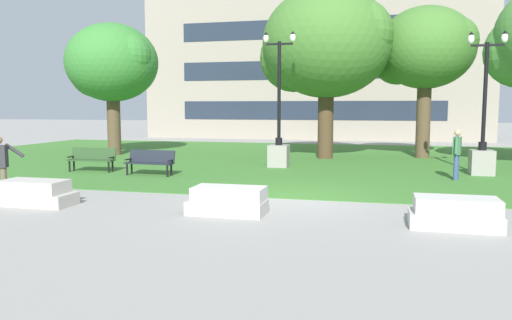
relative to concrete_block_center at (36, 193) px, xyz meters
name	(u,v)px	position (x,y,z in m)	size (l,w,h in m)	color
ground_plane	(290,199)	(6.12, 2.36, -0.31)	(140.00, 140.00, 0.00)	gray
grass_lawn	(328,160)	(6.12, 12.36, -0.30)	(40.00, 20.00, 0.02)	#3D752D
concrete_block_center	(36,193)	(0.00, 0.00, 0.00)	(1.85, 0.90, 0.64)	#B2ADA3
concrete_block_left	(228,201)	(5.04, 0.18, 0.00)	(1.80, 0.90, 0.64)	#BCB7B2
concrete_block_right	(455,213)	(9.99, 0.01, 0.00)	(1.80, 0.90, 0.64)	#BCB7B2
park_bench_near_left	(92,158)	(-2.24, 6.13, 0.23)	(1.83, 0.66, 0.90)	#284723
park_bench_near_right	(150,161)	(0.38, 5.72, 0.23)	(1.82, 0.60, 0.90)	#1E232D
lamp_post_right	(482,146)	(12.07, 8.71, 0.75)	(1.32, 0.80, 5.15)	gray
lamp_post_left	(279,140)	(4.41, 9.30, 0.81)	(1.32, 0.80, 5.48)	gray
tree_near_right	(325,45)	(5.83, 13.23, 5.08)	(6.37, 6.06, 8.03)	#4C3823
tree_far_right	(111,64)	(-4.94, 12.43, 4.33)	(4.87, 4.64, 6.67)	brown
tree_near_left	(425,50)	(10.40, 14.61, 4.88)	(4.80, 4.57, 7.20)	brown
person_bystander_near_lawn	(457,152)	(10.98, 7.13, 0.68)	(0.33, 0.70, 1.71)	#384C7A
building_facade_distant	(310,57)	(3.19, 26.85, 5.85)	(26.15, 1.03, 12.34)	gray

